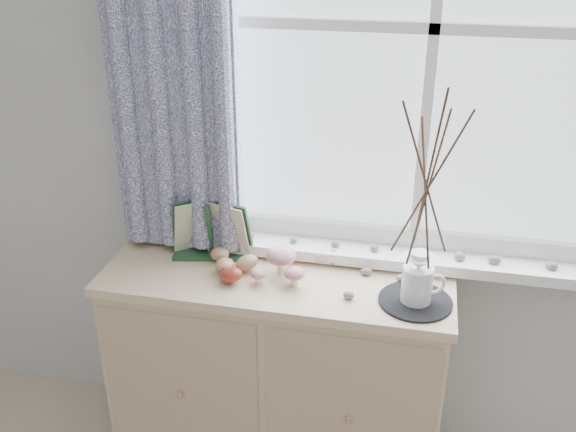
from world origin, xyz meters
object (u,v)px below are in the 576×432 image
object	(u,v)px
toadstool_cluster	(282,262)
sideboard	(277,373)
botanical_book	(208,231)
twig_pitcher	(428,180)

from	to	relation	value
toadstool_cluster	sideboard	bearing A→B (deg)	158.28
botanical_book	twig_pitcher	xyz separation A→B (m)	(0.73, -0.13, 0.31)
sideboard	toadstool_cluster	size ratio (longest dim) A/B	6.56
sideboard	twig_pitcher	size ratio (longest dim) A/B	1.64
sideboard	toadstool_cluster	world-z (taller)	toadstool_cluster
twig_pitcher	botanical_book	bearing A→B (deg)	146.35
sideboard	twig_pitcher	distance (m)	0.97
twig_pitcher	sideboard	bearing A→B (deg)	147.75
botanical_book	twig_pitcher	distance (m)	0.80
botanical_book	toadstool_cluster	distance (m)	0.29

